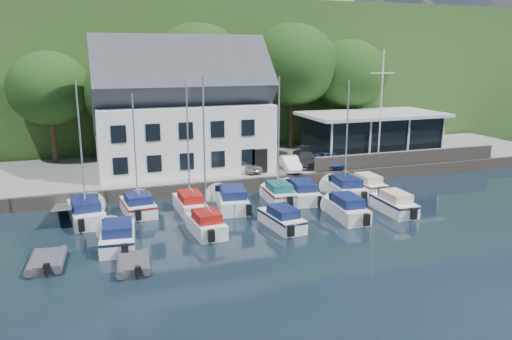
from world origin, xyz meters
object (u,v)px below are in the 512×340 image
object	(u,v)px
boat_r2_0	(118,234)
boat_r2_4	(394,202)
boat_r1_0	(81,149)
boat_r1_6	(347,134)
boat_r2_1	(205,162)
car_dgrey	(305,158)
dinghy_1	(133,262)
car_blue	(330,159)
boat_r1_4	(279,141)
club_pavilion	(371,134)
boat_r1_5	(302,190)
car_white	(290,163)
boat_r1_3	(232,197)
boat_r2_3	(346,206)
car_silver	(248,165)
dinghy_0	(47,260)
boat_r1_2	(188,149)
boat_r2_2	(282,217)
boat_r1_7	(366,182)
flagpole	(381,108)
boat_r1_1	(135,151)
harbor_building	(182,117)

from	to	relation	value
boat_r2_0	boat_r2_4	xyz separation A→B (m)	(18.17, 0.26, 0.02)
boat_r1_0	boat_r1_6	bearing A→B (deg)	-7.54
boat_r1_6	boat_r2_1	size ratio (longest dim) A/B	1.09
car_dgrey	dinghy_1	world-z (taller)	car_dgrey
car_blue	boat_r1_4	size ratio (longest dim) A/B	0.41
club_pavilion	boat_r2_1	bearing A→B (deg)	-145.57
boat_r1_5	club_pavilion	bearing A→B (deg)	45.95
car_white	boat_r1_3	world-z (taller)	car_white
boat_r1_4	boat_r2_1	size ratio (longest dim) A/B	1.01
car_dgrey	boat_r2_3	distance (m)	11.35
boat_r1_3	boat_r1_4	bearing A→B (deg)	15.54
boat_r1_5	boat_r2_3	bearing A→B (deg)	-69.26
club_pavilion	car_silver	bearing A→B (deg)	-168.78
boat_r1_4	boat_r2_3	size ratio (longest dim) A/B	1.41
boat_r2_0	dinghy_0	size ratio (longest dim) A/B	1.90
dinghy_1	dinghy_0	bearing A→B (deg)	161.90
car_white	car_blue	xyz separation A→B (m)	(3.87, 0.38, 0.01)
club_pavilion	car_dgrey	xyz separation A→B (m)	(-7.81, -2.10, -1.41)
boat_r1_0	dinghy_1	world-z (taller)	boat_r1_0
car_dgrey	boat_r2_0	bearing A→B (deg)	-133.59
boat_r2_4	club_pavilion	bearing A→B (deg)	66.34
car_white	car_dgrey	xyz separation A→B (m)	(1.96, 1.36, 0.04)
boat_r1_3	boat_r2_4	world-z (taller)	boat_r1_3
boat_r1_0	car_white	bearing A→B (deg)	10.53
boat_r1_2	dinghy_0	world-z (taller)	boat_r1_2
boat_r1_3	boat_r2_2	world-z (taller)	boat_r1_3
boat_r1_4	boat_r1_7	world-z (taller)	boat_r1_4
club_pavilion	car_white	world-z (taller)	club_pavilion
club_pavilion	boat_r1_0	world-z (taller)	boat_r1_0
boat_r1_5	dinghy_1	distance (m)	15.53
boat_r2_2	boat_r2_3	world-z (taller)	boat_r2_3
car_blue	boat_r1_6	bearing A→B (deg)	-97.20
car_white	boat_r1_3	distance (m)	8.56
car_white	boat_r1_7	xyz separation A→B (m)	(4.58, -4.55, -0.91)
boat_r2_3	boat_r2_4	xyz separation A→B (m)	(3.61, -0.10, -0.02)
boat_r1_3	boat_r2_0	size ratio (longest dim) A/B	1.16
car_dgrey	dinghy_1	bearing A→B (deg)	-125.54
flagpole	boat_r2_1	bearing A→B (deg)	-151.76
boat_r1_0	boat_r1_5	distance (m)	15.67
boat_r1_6	boat_r2_2	distance (m)	9.51
boat_r2_2	car_blue	bearing A→B (deg)	43.82
boat_r1_1	dinghy_1	distance (m)	9.88
harbor_building	boat_r1_5	size ratio (longest dim) A/B	2.22
boat_r1_3	boat_r2_1	size ratio (longest dim) A/B	0.76
boat_r1_2	boat_r1_4	bearing A→B (deg)	1.30
boat_r1_4	boat_r2_0	bearing A→B (deg)	-153.29
boat_r1_6	boat_r1_3	bearing A→B (deg)	-174.11
car_blue	dinghy_0	bearing A→B (deg)	-142.48
car_blue	boat_r1_0	xyz separation A→B (m)	(-20.20, -5.37, 3.11)
car_blue	boat_r1_4	bearing A→B (deg)	-133.54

